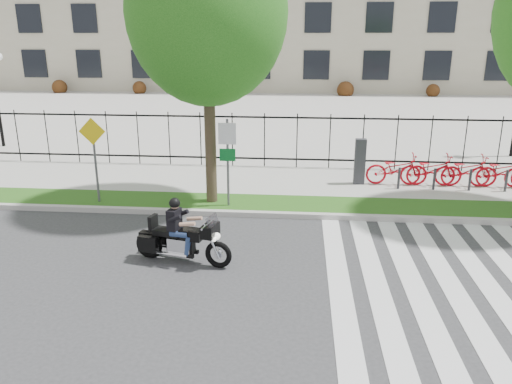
{
  "coord_description": "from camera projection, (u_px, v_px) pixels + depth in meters",
  "views": [
    {
      "loc": [
        1.33,
        -8.95,
        4.82
      ],
      "look_at": [
        0.25,
        3.0,
        1.07
      ],
      "focal_mm": 35.0,
      "sensor_mm": 36.0,
      "label": 1
    }
  ],
  "objects": [
    {
      "name": "ground",
      "position": [
        230.0,
        286.0,
        10.06
      ],
      "size": [
        120.0,
        120.0,
        0.0
      ],
      "primitive_type": "plane",
      "color": "#323134",
      "rests_on": "ground"
    },
    {
      "name": "curb",
      "position": [
        251.0,
        214.0,
        13.94
      ],
      "size": [
        60.0,
        0.2,
        0.15
      ],
      "primitive_type": "cube",
      "color": "#B0ACA5",
      "rests_on": "ground"
    },
    {
      "name": "grass_verge",
      "position": [
        254.0,
        204.0,
        14.74
      ],
      "size": [
        60.0,
        1.5,
        0.15
      ],
      "primitive_type": "cube",
      "color": "#1F4C13",
      "rests_on": "ground"
    },
    {
      "name": "sidewalk",
      "position": [
        261.0,
        181.0,
        17.12
      ],
      "size": [
        60.0,
        3.5,
        0.15
      ],
      "primitive_type": "cube",
      "color": "#ACA9A1",
      "rests_on": "ground"
    },
    {
      "name": "plaza",
      "position": [
        282.0,
        110.0,
        33.81
      ],
      "size": [
        80.0,
        34.0,
        0.1
      ],
      "primitive_type": "cube",
      "color": "#ACA9A1",
      "rests_on": "ground"
    },
    {
      "name": "crosswalk_stripes",
      "position": [
        477.0,
        297.0,
        9.64
      ],
      "size": [
        5.7,
        8.0,
        0.01
      ],
      "primitive_type": null,
      "color": "silver",
      "rests_on": "ground"
    },
    {
      "name": "iron_fence",
      "position": [
        264.0,
        140.0,
        18.46
      ],
      "size": [
        30.0,
        0.06,
        2.0
      ],
      "primitive_type": null,
      "color": "black",
      "rests_on": "sidewalk"
    },
    {
      "name": "street_tree_1",
      "position": [
        207.0,
        13.0,
        13.25
      ],
      "size": [
        4.34,
        4.34,
        7.79
      ],
      "color": "#32251B",
      "rests_on": "grass_verge"
    },
    {
      "name": "sign_pole_regulatory",
      "position": [
        228.0,
        152.0,
        13.95
      ],
      "size": [
        0.5,
        0.09,
        2.5
      ],
      "color": "#59595B",
      "rests_on": "grass_verge"
    },
    {
      "name": "sign_pole_warning",
      "position": [
        94.0,
        149.0,
        14.29
      ],
      "size": [
        0.78,
        0.09,
        2.49
      ],
      "color": "#59595B",
      "rests_on": "grass_verge"
    },
    {
      "name": "motorcycle_rider",
      "position": [
        182.0,
        237.0,
        10.97
      ],
      "size": [
        2.3,
        0.97,
        1.8
      ],
      "color": "black",
      "rests_on": "ground"
    }
  ]
}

